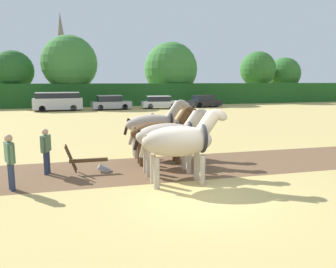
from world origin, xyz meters
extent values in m
plane|color=tan|center=(0.00, 0.00, 0.00)|extent=(240.00, 240.00, 0.00)
cube|color=brown|center=(-5.32, 3.29, 0.00)|extent=(33.66, 4.91, 0.01)
cube|color=#1E511E|center=(0.00, 33.61, 1.43)|extent=(78.62, 1.20, 2.86)
cylinder|color=brown|center=(-10.14, 35.88, 1.54)|extent=(0.44, 0.44, 3.07)
sphere|color=#235623|center=(-10.14, 35.88, 4.41)|extent=(4.88, 4.88, 4.88)
cylinder|color=#4C3823|center=(-3.50, 35.38, 1.73)|extent=(0.44, 0.44, 3.47)
sphere|color=#387533|center=(-3.50, 35.38, 5.37)|extent=(6.93, 6.93, 6.93)
cylinder|color=#4C3823|center=(10.31, 37.04, 1.39)|extent=(0.44, 0.44, 2.77)
sphere|color=#387533|center=(10.31, 37.04, 4.85)|extent=(7.55, 7.55, 7.55)
cylinder|color=#423323|center=(23.78, 36.16, 1.72)|extent=(0.44, 0.44, 3.45)
sphere|color=#2D6628|center=(23.78, 36.16, 4.91)|extent=(5.33, 5.33, 5.33)
cylinder|color=#4C3823|center=(29.17, 37.17, 1.43)|extent=(0.44, 0.44, 2.85)
sphere|color=#2D6628|center=(29.17, 37.17, 4.27)|extent=(5.16, 5.16, 5.16)
cylinder|color=gray|center=(-5.21, 75.84, 4.31)|extent=(2.68, 2.68, 8.62)
cone|color=slate|center=(-5.21, 75.84, 13.89)|extent=(2.95, 2.95, 10.54)
ellipsoid|color=#B2A38E|center=(-0.38, 1.08, 1.37)|extent=(2.27, 1.08, 0.95)
cylinder|color=#B2A38E|center=(0.36, 1.33, 0.48)|extent=(0.18, 0.18, 0.95)
cylinder|color=#B2A38E|center=(0.34, 0.78, 0.48)|extent=(0.18, 0.18, 0.95)
cylinder|color=#B2A38E|center=(-1.09, 1.38, 0.48)|extent=(0.18, 0.18, 0.95)
cylinder|color=#B2A38E|center=(-1.11, 0.83, 0.48)|extent=(0.18, 0.18, 0.95)
cylinder|color=#B2A38E|center=(0.57, 1.04, 1.87)|extent=(0.83, 0.48, 0.90)
ellipsoid|color=#B2A38E|center=(0.98, 1.03, 2.16)|extent=(0.69, 0.29, 0.54)
cube|color=gray|center=(0.75, 1.04, 2.07)|extent=(0.41, 0.10, 0.55)
cylinder|color=gray|center=(-1.44, 1.12, 1.27)|extent=(0.30, 0.13, 0.71)
torus|color=black|center=(0.41, 1.05, 1.45)|extent=(0.15, 0.96, 0.96)
ellipsoid|color=#B2A38E|center=(-0.32, 2.42, 1.31)|extent=(2.24, 1.03, 0.90)
cylinder|color=#B2A38E|center=(0.40, 2.65, 0.46)|extent=(0.18, 0.18, 0.91)
cylinder|color=#B2A38E|center=(0.38, 2.13, 0.46)|extent=(0.18, 0.18, 0.91)
cylinder|color=#B2A38E|center=(-1.03, 2.71, 0.46)|extent=(0.18, 0.18, 0.91)
cylinder|color=#B2A38E|center=(-1.05, 2.19, 0.46)|extent=(0.18, 0.18, 0.91)
cylinder|color=#B2A38E|center=(0.61, 2.38, 1.78)|extent=(0.78, 0.45, 0.84)
ellipsoid|color=#B2A38E|center=(0.99, 2.37, 2.05)|extent=(0.69, 0.29, 0.54)
cube|color=black|center=(0.78, 2.38, 1.97)|extent=(0.39, 0.09, 0.51)
cylinder|color=black|center=(-1.37, 2.46, 1.22)|extent=(0.30, 0.13, 0.71)
torus|color=black|center=(0.45, 2.39, 1.38)|extent=(0.15, 0.92, 0.91)
ellipsoid|color=#513319|center=(-0.27, 3.76, 1.24)|extent=(2.23, 0.94, 0.81)
cylinder|color=#513319|center=(0.45, 3.97, 0.44)|extent=(0.18, 0.18, 0.88)
cylinder|color=#513319|center=(0.43, 3.50, 0.44)|extent=(0.18, 0.18, 0.88)
cylinder|color=#513319|center=(-0.98, 4.02, 0.44)|extent=(0.18, 0.18, 0.88)
cylinder|color=#513319|center=(-1.00, 3.55, 0.44)|extent=(0.18, 0.18, 0.88)
cylinder|color=#513319|center=(0.66, 3.72, 1.72)|extent=(0.79, 0.41, 0.88)
ellipsoid|color=#513319|center=(1.08, 3.71, 2.02)|extent=(0.69, 0.29, 0.54)
cube|color=gray|center=(0.85, 3.72, 1.89)|extent=(0.42, 0.10, 0.56)
cylinder|color=gray|center=(-1.32, 3.80, 1.15)|extent=(0.30, 0.13, 0.71)
torus|color=black|center=(0.50, 3.73, 1.30)|extent=(0.14, 0.84, 0.84)
ellipsoid|color=#B2A38E|center=(-0.22, 5.10, 1.40)|extent=(2.28, 0.94, 0.81)
cylinder|color=#B2A38E|center=(0.52, 5.30, 0.52)|extent=(0.18, 0.18, 1.04)
cylinder|color=#B2A38E|center=(0.50, 4.84, 0.52)|extent=(0.18, 0.18, 1.04)
cylinder|color=#B2A38E|center=(-0.94, 5.36, 0.52)|extent=(0.18, 0.18, 1.04)
cylinder|color=#B2A38E|center=(-0.96, 4.89, 0.52)|extent=(0.18, 0.18, 1.04)
cylinder|color=#B2A38E|center=(0.74, 5.06, 1.90)|extent=(0.82, 0.41, 0.92)
ellipsoid|color=#B2A38E|center=(1.18, 5.05, 2.22)|extent=(0.69, 0.29, 0.54)
cube|color=black|center=(0.93, 5.05, 2.07)|extent=(0.44, 0.10, 0.60)
cylinder|color=black|center=(-1.29, 5.14, 1.32)|extent=(0.30, 0.13, 0.71)
torus|color=black|center=(0.57, 5.07, 1.46)|extent=(0.14, 0.84, 0.83)
cube|color=#4C331E|center=(-2.97, 3.19, 0.45)|extent=(1.33, 0.15, 0.12)
cube|color=#939399|center=(-2.44, 3.17, 0.10)|extent=(0.49, 0.22, 0.39)
cylinder|color=#4C331E|center=(-3.56, 3.42, 0.55)|extent=(0.40, 0.08, 0.96)
cylinder|color=#4C331E|center=(-3.58, 3.02, 0.55)|extent=(0.40, 0.08, 0.96)
cylinder|color=#28334C|center=(-4.34, 3.54, 0.40)|extent=(0.14, 0.14, 0.80)
cylinder|color=#28334C|center=(-4.41, 3.34, 0.40)|extent=(0.14, 0.14, 0.80)
cube|color=#4C6B4C|center=(-4.37, 3.44, 1.09)|extent=(0.33, 0.51, 0.57)
sphere|color=tan|center=(-4.37, 3.44, 1.49)|extent=(0.22, 0.22, 0.22)
cylinder|color=#4C6B4C|center=(-4.29, 3.71, 1.06)|extent=(0.09, 0.09, 0.54)
cylinder|color=#4C6B4C|center=(-4.46, 3.18, 1.06)|extent=(0.09, 0.09, 0.54)
cylinder|color=#28334C|center=(0.14, 6.99, 0.43)|extent=(0.14, 0.14, 0.86)
cylinder|color=#28334C|center=(0.32, 6.85, 0.43)|extent=(0.14, 0.14, 0.86)
cube|color=#3D5184|center=(0.23, 6.92, 1.16)|extent=(0.52, 0.46, 0.61)
sphere|color=tan|center=(0.23, 6.92, 1.58)|extent=(0.23, 0.23, 0.23)
cylinder|color=#3D5184|center=(0.00, 7.10, 1.14)|extent=(0.09, 0.09, 0.57)
cylinder|color=#3D5184|center=(0.47, 6.74, 1.14)|extent=(0.09, 0.09, 0.57)
cylinder|color=#28334C|center=(-5.30, 2.03, 0.42)|extent=(0.14, 0.14, 0.85)
cylinder|color=#28334C|center=(-5.22, 1.83, 0.42)|extent=(0.14, 0.14, 0.85)
cube|color=#4C6B4C|center=(-5.26, 1.93, 1.15)|extent=(0.36, 0.53, 0.60)
sphere|color=tan|center=(-5.26, 1.93, 1.57)|extent=(0.23, 0.23, 0.23)
cylinder|color=#4C6B4C|center=(-5.37, 2.20, 1.12)|extent=(0.09, 0.09, 0.56)
cylinder|color=#4C6B4C|center=(-5.16, 1.66, 1.12)|extent=(0.09, 0.09, 0.56)
cube|color=#BCBCC1|center=(-4.88, 28.86, 0.78)|extent=(5.12, 2.22, 1.19)
cube|color=black|center=(-4.88, 28.86, 1.64)|extent=(4.50, 1.99, 0.55)
cube|color=#BCBCC1|center=(-4.88, 28.86, 1.95)|extent=(4.50, 1.99, 0.06)
cylinder|color=black|center=(-3.35, 29.82, 0.33)|extent=(0.67, 0.24, 0.66)
cylinder|color=black|center=(-3.29, 28.00, 0.33)|extent=(0.67, 0.24, 0.66)
cylinder|color=black|center=(-6.48, 29.72, 0.33)|extent=(0.67, 0.24, 0.66)
cylinder|color=black|center=(-6.42, 27.89, 0.33)|extent=(0.67, 0.24, 0.66)
cube|color=#9E9EA8|center=(0.81, 28.58, 0.55)|extent=(4.45, 2.09, 0.74)
cube|color=black|center=(0.60, 28.56, 1.24)|extent=(2.71, 1.77, 0.63)
cube|color=#9E9EA8|center=(0.60, 28.56, 1.58)|extent=(2.71, 1.77, 0.06)
cylinder|color=black|center=(2.08, 29.45, 0.32)|extent=(0.67, 0.28, 0.65)
cylinder|color=black|center=(2.21, 27.95, 0.32)|extent=(0.67, 0.28, 0.65)
cylinder|color=black|center=(-0.59, 29.21, 0.32)|extent=(0.67, 0.28, 0.65)
cylinder|color=black|center=(-0.45, 27.72, 0.32)|extent=(0.67, 0.28, 0.65)
cube|color=silver|center=(6.54, 28.77, 0.50)|extent=(4.43, 1.96, 0.67)
cube|color=black|center=(6.33, 28.78, 1.12)|extent=(2.69, 1.69, 0.55)
cube|color=silver|center=(6.33, 28.78, 1.42)|extent=(2.69, 1.69, 0.06)
cylinder|color=black|center=(7.93, 29.44, 0.31)|extent=(0.63, 0.25, 0.62)
cylinder|color=black|center=(7.85, 27.94, 0.31)|extent=(0.63, 0.25, 0.62)
cylinder|color=black|center=(5.24, 29.59, 0.31)|extent=(0.63, 0.25, 0.62)
cylinder|color=black|center=(5.16, 28.09, 0.31)|extent=(0.63, 0.25, 0.62)
cube|color=black|center=(12.29, 29.09, 0.52)|extent=(4.04, 2.21, 0.68)
cube|color=black|center=(12.10, 29.07, 1.13)|extent=(2.48, 1.85, 0.55)
cube|color=black|center=(12.10, 29.07, 1.44)|extent=(2.48, 1.85, 0.06)
cylinder|color=black|center=(13.38, 30.00, 0.33)|extent=(0.69, 0.30, 0.67)
cylinder|color=black|center=(13.56, 28.46, 0.33)|extent=(0.69, 0.30, 0.67)
cylinder|color=black|center=(11.01, 29.72, 0.33)|extent=(0.69, 0.30, 0.67)
cylinder|color=black|center=(11.19, 28.18, 0.33)|extent=(0.69, 0.30, 0.67)
camera|label=1|loc=(-3.45, -8.34, 3.22)|focal=35.00mm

